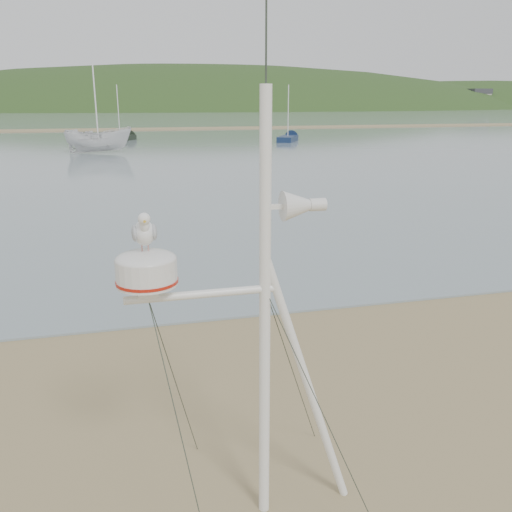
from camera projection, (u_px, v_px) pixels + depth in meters
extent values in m
plane|color=olive|center=(64.00, 488.00, 5.68)|extent=(560.00, 560.00, 0.00)
cube|color=slate|center=(111.00, 116.00, 128.52)|extent=(560.00, 256.00, 0.04)
cube|color=olive|center=(109.00, 130.00, 70.80)|extent=(560.00, 7.00, 0.07)
ellipsoid|color=#203917|center=(208.00, 160.00, 239.99)|extent=(400.00, 180.00, 80.00)
ellipsoid|color=#203917|center=(484.00, 139.00, 271.32)|extent=(300.00, 135.00, 56.00)
cube|color=beige|center=(80.00, 99.00, 184.60)|extent=(8.40, 6.30, 8.00)
cube|color=beige|center=(157.00, 99.00, 190.76)|extent=(8.40, 6.30, 8.00)
cube|color=beige|center=(229.00, 99.00, 196.92)|extent=(8.40, 6.30, 8.00)
cube|color=beige|center=(297.00, 99.00, 203.08)|extent=(8.40, 6.30, 8.00)
cube|color=beige|center=(361.00, 99.00, 209.24)|extent=(8.40, 6.30, 8.00)
cube|color=beige|center=(421.00, 99.00, 215.40)|extent=(8.40, 6.30, 8.00)
cube|color=beige|center=(478.00, 99.00, 221.56)|extent=(8.40, 6.30, 8.00)
cylinder|color=white|center=(265.00, 321.00, 4.84)|extent=(0.10, 0.10, 4.04)
cylinder|color=white|center=(308.00, 385.00, 5.14)|extent=(0.94, 0.08, 2.65)
cylinder|color=white|center=(202.00, 294.00, 4.62)|extent=(1.31, 0.07, 0.07)
cylinder|color=#2D382D|center=(266.00, 29.00, 4.16)|extent=(0.02, 0.02, 0.91)
cube|color=white|center=(148.00, 290.00, 4.49)|extent=(0.16, 0.16, 0.09)
cylinder|color=silver|center=(147.00, 272.00, 4.45)|extent=(0.51, 0.51, 0.22)
cylinder|color=#B41A0C|center=(147.00, 281.00, 4.47)|extent=(0.52, 0.52, 0.03)
ellipsoid|color=silver|center=(146.00, 259.00, 4.42)|extent=(0.51, 0.51, 0.14)
cone|color=silver|center=(297.00, 206.00, 4.62)|extent=(0.26, 0.26, 0.26)
cylinder|color=silver|center=(317.00, 205.00, 4.66)|extent=(0.14, 0.11, 0.11)
cube|color=white|center=(277.00, 207.00, 4.57)|extent=(0.20, 0.04, 0.04)
cylinder|color=tan|center=(142.00, 247.00, 4.38)|extent=(0.01, 0.01, 0.07)
cylinder|color=tan|center=(148.00, 247.00, 4.39)|extent=(0.01, 0.01, 0.07)
ellipsoid|color=white|center=(144.00, 233.00, 4.36)|extent=(0.17, 0.27, 0.20)
ellipsoid|color=#A3A6AA|center=(135.00, 233.00, 4.33)|extent=(0.05, 0.22, 0.13)
ellipsoid|color=#A3A6AA|center=(154.00, 232.00, 4.36)|extent=(0.05, 0.22, 0.13)
cone|color=white|center=(143.00, 231.00, 4.49)|extent=(0.09, 0.08, 0.09)
ellipsoid|color=white|center=(144.00, 225.00, 4.24)|extent=(0.08, 0.08, 0.12)
sphere|color=white|center=(144.00, 219.00, 4.20)|extent=(0.10, 0.10, 0.10)
cone|color=gold|center=(144.00, 221.00, 4.15)|extent=(0.02, 0.05, 0.02)
imported|color=silver|center=(97.00, 119.00, 39.87)|extent=(2.11, 2.07, 4.94)
cube|color=#132444|center=(288.00, 139.00, 51.76)|extent=(3.19, 4.39, 0.50)
cone|color=#132444|center=(293.00, 137.00, 54.30)|extent=(1.90, 1.95, 1.36)
cylinder|color=white|center=(288.00, 111.00, 51.04)|extent=(0.08, 0.08, 4.67)
cube|color=black|center=(120.00, 138.00, 52.26)|extent=(3.24, 4.41, 0.50)
cone|color=black|center=(133.00, 136.00, 54.81)|extent=(1.91, 1.97, 1.37)
cylinder|color=white|center=(118.00, 110.00, 51.54)|extent=(0.08, 0.08, 4.70)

